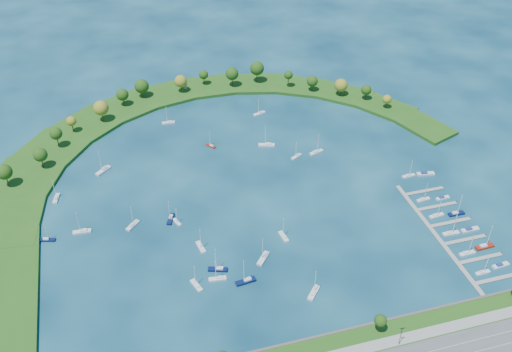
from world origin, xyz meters
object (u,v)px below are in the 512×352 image
object	(u,v)px
moored_boat_0	(56,198)
moored_boat_7	(218,278)
moored_boat_5	(133,225)
moored_boat_8	(284,236)
moored_boat_2	(267,145)
moored_boat_18	(211,145)
moored_boat_11	(82,231)
docked_boat_5	(470,230)
moored_boat_10	(260,113)
docked_boat_8	(423,199)
dock_system	(449,233)
moored_boat_17	(171,218)
moored_boat_19	(47,239)
moored_boat_20	(296,156)
moored_boat_15	(177,221)
docked_boat_11	(425,174)
moored_boat_9	(316,152)
moored_boat_13	(314,292)
docked_boat_6	(437,215)
docked_boat_10	(409,175)
docked_boat_3	(485,246)
moored_boat_3	(103,170)
moored_boat_12	(263,258)
docked_boat_1	(501,265)
harbor_tower	(185,86)
moored_boat_1	(196,285)
docked_boat_2	(467,253)
docked_boat_0	(483,272)
moored_boat_16	(246,281)
docked_boat_4	(451,233)
docked_boat_9	(443,198)

from	to	relation	value
moored_boat_0	moored_boat_7	world-z (taller)	moored_boat_0
moored_boat_5	moored_boat_8	xyz separation A→B (m)	(69.99, -28.30, -0.02)
moored_boat_2	moored_boat_18	world-z (taller)	moored_boat_2
moored_boat_11	docked_boat_5	xyz separation A→B (m)	(184.61, -50.98, -0.25)
moored_boat_10	docked_boat_8	world-z (taller)	moored_boat_10
dock_system	moored_boat_17	world-z (taller)	moored_boat_17
moored_boat_19	moored_boat_20	world-z (taller)	moored_boat_20
moored_boat_15	docked_boat_8	xyz separation A→B (m)	(128.12, -17.90, 0.03)
moored_boat_15	docked_boat_5	distance (m)	145.84
moored_boat_2	moored_boat_7	size ratio (longest dim) A/B	1.21
docked_boat_11	moored_boat_9	bearing A→B (deg)	154.28
moored_boat_17	moored_boat_2	bearing A→B (deg)	149.17
moored_boat_7	moored_boat_9	distance (m)	113.31
moored_boat_11	docked_boat_11	bearing A→B (deg)	-177.66
moored_boat_11	moored_boat_13	distance (m)	117.77
docked_boat_6	moored_boat_13	bearing A→B (deg)	-164.17
moored_boat_5	moored_boat_11	xyz separation A→B (m)	(-24.43, 2.18, 0.02)
docked_boat_10	moored_boat_2	bearing A→B (deg)	137.90
dock_system	moored_boat_19	size ratio (longest dim) A/B	7.50
docked_boat_3	moored_boat_3	bearing A→B (deg)	144.81
moored_boat_2	docked_boat_6	world-z (taller)	moored_boat_2
moored_boat_15	moored_boat_17	size ratio (longest dim) A/B	0.76
moored_boat_13	docked_boat_10	distance (m)	104.24
moored_boat_12	docked_boat_1	bearing A→B (deg)	112.20
docked_boat_6	docked_boat_10	bearing A→B (deg)	79.93
harbor_tower	moored_boat_1	xyz separation A→B (m)	(-27.72, -179.03, -3.27)
moored_boat_20	docked_boat_3	world-z (taller)	docked_boat_3
moored_boat_12	moored_boat_13	size ratio (longest dim) A/B	1.03
docked_boat_2	moored_boat_17	bearing A→B (deg)	152.25
docked_boat_10	docked_boat_11	xyz separation A→B (m)	(9.93, -0.91, -0.14)
dock_system	docked_boat_0	world-z (taller)	docked_boat_0
moored_boat_7	docked_boat_5	world-z (taller)	moored_boat_7
moored_boat_7	moored_boat_16	distance (m)	12.74
docked_boat_0	docked_boat_4	bearing A→B (deg)	88.07
moored_boat_1	moored_boat_19	size ratio (longest dim) A/B	1.09
harbor_tower	docked_boat_5	distance (m)	210.60
moored_boat_20	docked_boat_10	xyz separation A→B (m)	(53.80, -34.94, 0.00)
moored_boat_3	docked_boat_4	xyz separation A→B (m)	(160.53, -99.65, -0.08)
docked_boat_2	docked_boat_8	bearing A→B (deg)	87.89
dock_system	moored_boat_9	size ratio (longest dim) A/B	6.40
moored_boat_13	moored_boat_3	bearing A→B (deg)	77.48
moored_boat_15	docked_boat_8	bearing A→B (deg)	60.20
docked_boat_5	docked_boat_6	bearing A→B (deg)	126.36
moored_boat_3	docked_boat_5	distance (m)	198.04
moored_boat_5	moored_boat_11	size ratio (longest dim) A/B	0.95
docked_boat_0	docked_boat_3	distance (m)	17.84
moored_boat_18	moored_boat_20	bearing A→B (deg)	-154.45
moored_boat_0	docked_boat_2	world-z (taller)	moored_boat_0
moored_boat_17	moored_boat_12	bearing A→B (deg)	64.74
docked_boat_6	docked_boat_9	size ratio (longest dim) A/B	1.54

